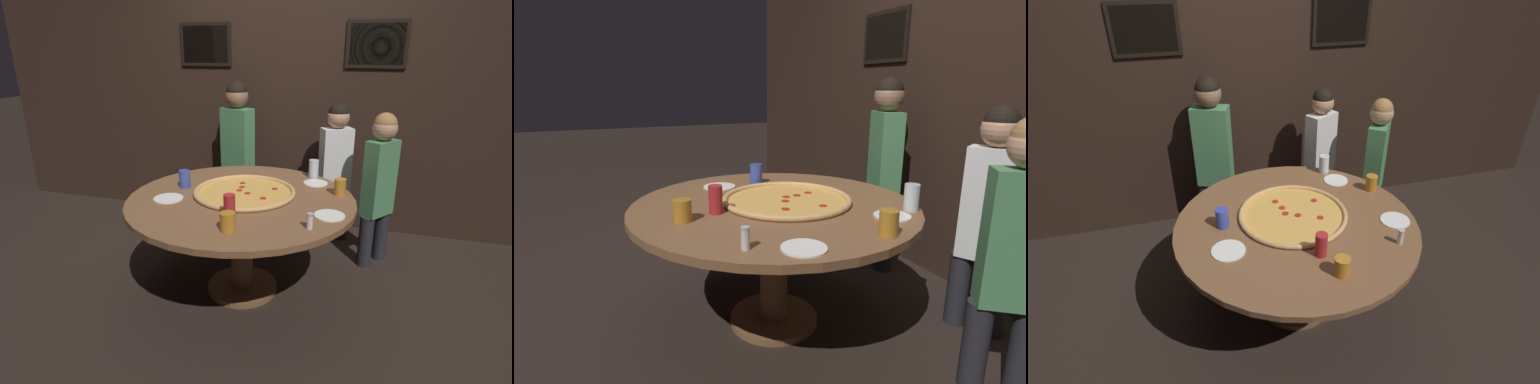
# 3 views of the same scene
# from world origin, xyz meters

# --- Properties ---
(ground_plane) EXTENTS (24.00, 24.00, 0.00)m
(ground_plane) POSITION_xyz_m (0.00, 0.00, 0.00)
(ground_plane) COLOR black
(back_wall) EXTENTS (6.40, 0.08, 2.60)m
(back_wall) POSITION_xyz_m (0.00, 1.39, 1.30)
(back_wall) COLOR black
(back_wall) RESTS_ON ground_plane
(dining_table) EXTENTS (1.58, 1.58, 0.74)m
(dining_table) POSITION_xyz_m (0.00, 0.00, 0.61)
(dining_table) COLOR brown
(dining_table) RESTS_ON ground_plane
(giant_pizza) EXTENTS (0.73, 0.73, 0.03)m
(giant_pizza) POSITION_xyz_m (-0.00, 0.08, 0.75)
(giant_pizza) COLOR #E5A84C
(giant_pizza) RESTS_ON dining_table
(drink_cup_near_left) EXTENTS (0.09, 0.09, 0.11)m
(drink_cup_near_left) POSITION_xyz_m (0.10, -0.53, 0.79)
(drink_cup_near_left) COLOR #BC7A23
(drink_cup_near_left) RESTS_ON dining_table
(drink_cup_far_left) EXTENTS (0.08, 0.08, 0.13)m
(drink_cup_far_left) POSITION_xyz_m (-0.47, 0.08, 0.81)
(drink_cup_far_left) COLOR #384CB7
(drink_cup_far_left) RESTS_ON dining_table
(drink_cup_beside_pizza) EXTENTS (0.08, 0.08, 0.12)m
(drink_cup_beside_pizza) POSITION_xyz_m (0.65, 0.25, 0.80)
(drink_cup_beside_pizza) COLOR #BC7A23
(drink_cup_beside_pizza) RESTS_ON dining_table
(drink_cup_near_right) EXTENTS (0.07, 0.07, 0.15)m
(drink_cup_near_right) POSITION_xyz_m (0.04, -0.35, 0.81)
(drink_cup_near_right) COLOR #B22328
(drink_cup_near_right) RESTS_ON dining_table
(drink_cup_centre_back) EXTENTS (0.08, 0.08, 0.14)m
(drink_cup_centre_back) POSITION_xyz_m (0.41, 0.60, 0.81)
(drink_cup_centre_back) COLOR silver
(drink_cup_centre_back) RESTS_ON dining_table
(white_plate_beside_cup) EXTENTS (0.20, 0.20, 0.01)m
(white_plate_beside_cup) POSITION_xyz_m (-0.47, -0.17, 0.74)
(white_plate_beside_cup) COLOR white
(white_plate_beside_cup) RESTS_ON dining_table
(white_plate_far_back) EXTENTS (0.19, 0.19, 0.01)m
(white_plate_far_back) POSITION_xyz_m (0.63, -0.16, 0.74)
(white_plate_far_back) COLOR white
(white_plate_far_back) RESTS_ON dining_table
(white_plate_right_side) EXTENTS (0.18, 0.18, 0.01)m
(white_plate_right_side) POSITION_xyz_m (0.45, 0.44, 0.74)
(white_plate_right_side) COLOR white
(white_plate_right_side) RESTS_ON dining_table
(condiment_shaker) EXTENTS (0.04, 0.04, 0.10)m
(condiment_shaker) POSITION_xyz_m (0.54, -0.37, 0.79)
(condiment_shaker) COLOR silver
(condiment_shaker) RESTS_ON dining_table
(diner_far_left) EXTENTS (0.38, 0.25, 1.43)m
(diner_far_left) POSITION_xyz_m (-0.40, 1.09, 0.81)
(diner_far_left) COLOR #232328
(diner_far_left) RESTS_ON ground_plane
(diner_far_right) EXTENTS (0.34, 0.25, 1.28)m
(diner_far_right) POSITION_xyz_m (0.54, 1.03, 0.73)
(diner_far_right) COLOR #232328
(diner_far_right) RESTS_ON ground_plane
(diner_centre_back) EXTENTS (0.28, 0.32, 1.26)m
(diner_centre_back) POSITION_xyz_m (0.93, 0.71, 0.72)
(diner_centre_back) COLOR #232328
(diner_centre_back) RESTS_ON ground_plane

